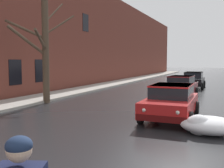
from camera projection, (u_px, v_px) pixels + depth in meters
left_sidewalk_slab at (87, 89)px, 22.65m from camera, size 2.53×80.00×0.13m
brick_townhouse_facade at (68, 31)px, 22.92m from camera, size 0.63×80.00×9.85m
snow_bank_along_left_kerb at (207, 125)px, 8.83m from camera, size 1.88×1.43×0.67m
bare_tree_second_along_sidewalk at (44, 48)px, 15.23m from camera, size 3.26×4.06×5.99m
sedan_red_approaching_near_lane at (171, 101)px, 11.16m from camera, size 2.05×4.20×1.42m
sedan_maroon_parked_kerbside_close at (181, 86)px, 17.66m from camera, size 1.99×4.13×1.42m
sedan_black_parked_kerbside_mid at (193, 80)px, 23.98m from camera, size 1.92×4.16×1.42m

